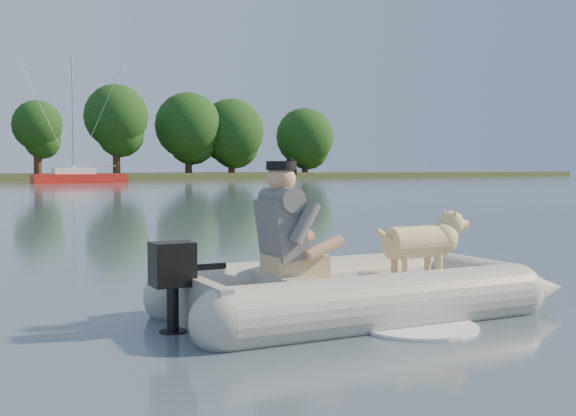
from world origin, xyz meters
TOP-DOWN VIEW (x-y plane):
  - water at (0.00, 0.00)m, footprint 160.00×160.00m
  - dinghy at (-0.71, -0.49)m, footprint 4.84×3.46m
  - man at (-1.40, -0.37)m, footprint 0.78×0.69m
  - dog at (-0.06, -0.50)m, footprint 0.96×0.42m
  - outboard_motor at (-2.36, -0.32)m, footprint 0.44×0.33m
  - sailboat at (11.53, 49.01)m, footprint 7.01×2.64m

SIDE VIEW (x-z plane):
  - water at x=0.00m, z-range 0.00..0.00m
  - outboard_motor at x=-2.36m, z-range -0.08..0.70m
  - sailboat at x=11.53m, z-range -4.30..5.13m
  - dog at x=-0.06m, z-range 0.21..0.83m
  - dinghy at x=-0.71m, z-range -0.10..1.28m
  - man at x=-1.40m, z-range 0.24..1.31m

